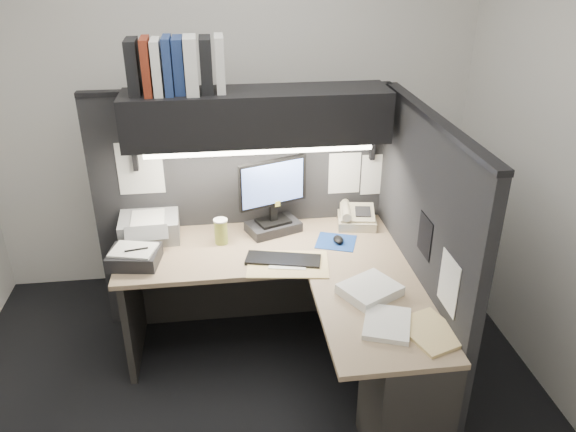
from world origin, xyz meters
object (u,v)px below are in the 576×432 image
object	(u,v)px
printer	(150,227)
notebook_stack	(134,257)
telephone	(356,217)
coffee_cup	(221,232)
desk	(327,337)
keyboard	(283,260)
overhead_shelf	(257,116)
monitor	(273,204)

from	to	relation	value
printer	notebook_stack	xyz separation A→B (m)	(-0.06, -0.32, -0.03)
telephone	coffee_cup	size ratio (longest dim) A/B	1.67
desk	keyboard	world-z (taller)	keyboard
overhead_shelf	desk	bearing A→B (deg)	-68.21
monitor	notebook_stack	distance (m)	0.91
desk	printer	distance (m)	1.31
desk	notebook_stack	size ratio (longest dim) A/B	6.04
coffee_cup	notebook_stack	size ratio (longest dim) A/B	0.54
desk	notebook_stack	world-z (taller)	notebook_stack
keyboard	notebook_stack	distance (m)	0.86
desk	monitor	distance (m)	0.92
monitor	coffee_cup	xyz separation A→B (m)	(-0.34, -0.11, -0.12)
telephone	printer	bearing A→B (deg)	-170.11
monitor	notebook_stack	bearing A→B (deg)	178.43
monitor	notebook_stack	world-z (taller)	monitor
keyboard	notebook_stack	size ratio (longest dim) A/B	1.55
telephone	monitor	bearing A→B (deg)	-167.14
monitor	printer	size ratio (longest dim) A/B	1.35
coffee_cup	printer	world-z (taller)	coffee_cup
desk	keyboard	xyz separation A→B (m)	(-0.20, 0.37, 0.30)
keyboard	overhead_shelf	bearing A→B (deg)	119.23
desk	keyboard	bearing A→B (deg)	118.10
printer	notebook_stack	size ratio (longest dim) A/B	1.29
notebook_stack	overhead_shelf	bearing A→B (deg)	21.47
monitor	coffee_cup	distance (m)	0.37
desk	telephone	bearing A→B (deg)	66.38
notebook_stack	keyboard	bearing A→B (deg)	-5.78
monitor	telephone	xyz separation A→B (m)	(0.56, 0.03, -0.15)
desk	printer	size ratio (longest dim) A/B	4.68
keyboard	printer	xyz separation A→B (m)	(-0.80, 0.41, 0.06)
desk	overhead_shelf	distance (m)	1.33
keyboard	coffee_cup	distance (m)	0.45
monitor	notebook_stack	xyz separation A→B (m)	(-0.84, -0.30, -0.15)
telephone	desk	bearing A→B (deg)	-103.98
desk	printer	xyz separation A→B (m)	(-0.99, 0.78, 0.36)
printer	notebook_stack	distance (m)	0.33
desk	keyboard	distance (m)	0.51
telephone	keyboard	bearing A→B (deg)	-132.83
desk	printer	world-z (taller)	printer
notebook_stack	telephone	bearing A→B (deg)	13.16
monitor	keyboard	world-z (taller)	monitor
overhead_shelf	monitor	xyz separation A→B (m)	(0.09, -0.00, -0.57)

